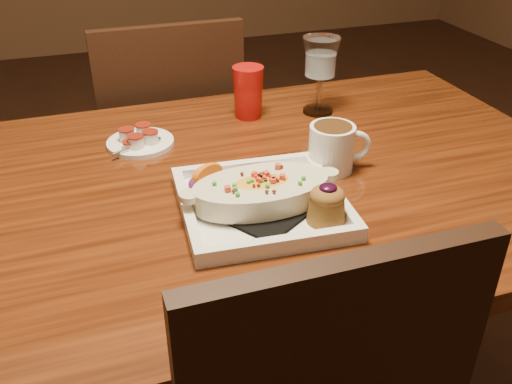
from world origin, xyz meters
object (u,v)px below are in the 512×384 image
object	(u,v)px
goblet	(321,61)
saucer	(140,140)
coffee_mug	(333,146)
plate	(266,196)
red_tumbler	(248,92)
table	(225,223)
chair_far	(170,154)

from	to	relation	value
goblet	saucer	distance (m)	0.46
coffee_mug	goblet	size ratio (longest dim) A/B	0.69
plate	red_tumbler	distance (m)	0.43
saucer	plate	bearing A→B (deg)	-62.87
table	saucer	xyz separation A→B (m)	(-0.13, 0.21, 0.11)
goblet	red_tumbler	xyz separation A→B (m)	(-0.17, 0.03, -0.07)
table	red_tumbler	world-z (taller)	red_tumbler
saucer	table	bearing A→B (deg)	-58.50
coffee_mug	goblet	world-z (taller)	goblet
chair_far	red_tumbler	distance (m)	0.48
table	coffee_mug	distance (m)	0.27
coffee_mug	saucer	bearing A→B (deg)	155.77
chair_far	goblet	size ratio (longest dim) A/B	5.00
coffee_mug	saucer	distance (m)	0.43
table	coffee_mug	world-z (taller)	coffee_mug
red_tumbler	coffee_mug	bearing A→B (deg)	-75.99
saucer	red_tumbler	bearing A→B (deg)	15.65
chair_far	saucer	world-z (taller)	chair_far
goblet	saucer	bearing A→B (deg)	-173.90
table	saucer	distance (m)	0.27
chair_far	coffee_mug	xyz separation A→B (m)	(0.22, -0.65, 0.29)
plate	table	bearing A→B (deg)	113.22
table	chair_far	size ratio (longest dim) A/B	1.61
table	chair_far	distance (m)	0.65
chair_far	goblet	bearing A→B (deg)	130.67
plate	saucer	size ratio (longest dim) A/B	2.09
chair_far	coffee_mug	bearing A→B (deg)	108.93
goblet	plate	bearing A→B (deg)	-125.44
chair_far	goblet	xyz separation A→B (m)	(0.32, -0.37, 0.37)
chair_far	saucer	distance (m)	0.51
chair_far	red_tumbler	size ratio (longest dim) A/B	7.48
chair_far	saucer	xyz separation A→B (m)	(-0.13, -0.42, 0.26)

